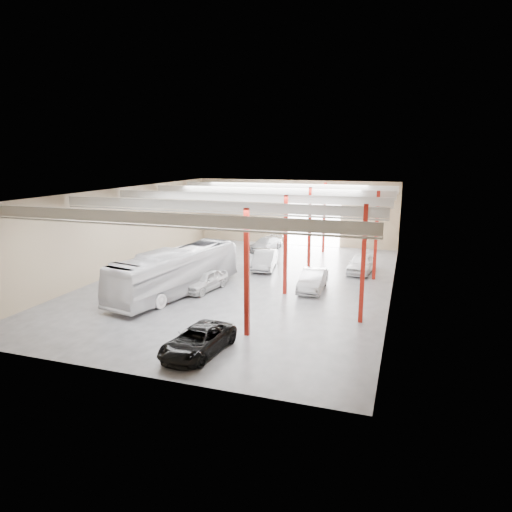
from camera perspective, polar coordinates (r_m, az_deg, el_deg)
The scene contains 8 objects.
depot_shell at distance 34.96m, azimuth -1.04°, elevation 4.82°, with size 22.12×32.12×7.06m.
coach_bus at distance 32.66m, azimuth -9.95°, elevation -1.93°, with size 2.73×11.66×3.25m, color silver.
black_sedan at distance 23.20m, azimuth -7.28°, elevation -10.46°, with size 2.21×4.80×1.33m, color black.
car_row_a at distance 33.45m, azimuth -6.47°, elevation -3.01°, with size 1.78×4.41×1.50m, color silver.
car_row_b at distance 39.43m, azimuth 1.08°, elevation -0.43°, with size 1.73×4.95×1.63m, color #A0A0A4.
car_row_c at distance 47.12m, azimuth 1.23°, elevation 1.54°, with size 1.85×4.55×1.32m, color gray.
car_right_near at distance 33.46m, azimuth 7.11°, elevation -3.02°, with size 1.60×4.58×1.51m, color #A0A0A4.
car_right_far at distance 39.18m, azimuth 13.01°, elevation -0.89°, with size 1.85×4.60×1.57m, color white.
Camera 1 is at (11.76, -32.14, 9.73)m, focal length 32.00 mm.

